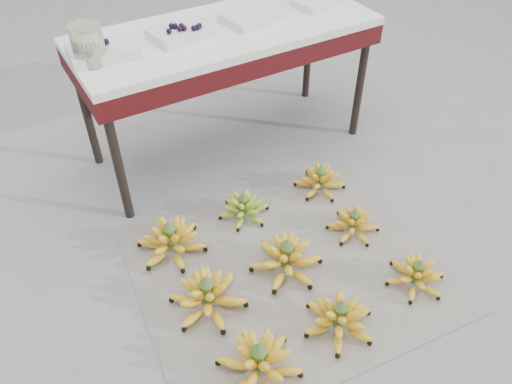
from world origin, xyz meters
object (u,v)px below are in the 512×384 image
bunch_front_center (339,318)px  bunch_mid_center (286,259)px  tray_left (181,33)px  bunch_front_right (416,275)px  tray_far_left (102,50)px  bunch_back_right (320,181)px  vendor_table (226,43)px  glass_jar (88,44)px  bunch_mid_right (353,224)px  bunch_front_left (259,363)px  tray_right (251,17)px  bunch_mid_left (208,296)px  bunch_back_left (171,241)px  bunch_back_center (244,208)px  newspaper_mat (290,269)px  tray_far_right (317,2)px

bunch_front_center → bunch_mid_center: bearing=103.8°
bunch_mid_center → tray_left: tray_left is taller
bunch_front_right → tray_far_left: (-0.78, 1.22, 0.66)m
tray_far_left → bunch_back_right: bearing=-34.6°
vendor_table → glass_jar: glass_jar is taller
bunch_mid_right → tray_far_left: bearing=112.3°
bunch_mid_right → bunch_back_right: (0.04, 0.32, 0.00)m
bunch_front_right → bunch_front_center: bearing=-157.3°
bunch_front_left → tray_right: tray_right is taller
bunch_mid_left → bunch_back_left: (-0.01, 0.34, -0.00)m
bunch_back_right → tray_left: size_ratio=1.00×
bunch_mid_center → bunch_back_center: bunch_mid_center is taller
bunch_back_center → tray_left: tray_left is taller
bunch_front_left → bunch_mid_left: (-0.03, 0.34, 0.00)m
bunch_front_center → bunch_mid_right: bunch_front_center is taller
bunch_mid_left → tray_left: bearing=68.2°
bunch_mid_left → bunch_back_center: bearing=45.2°
vendor_table → tray_far_left: size_ratio=4.93×
bunch_front_right → bunch_back_left: size_ratio=0.95×
bunch_mid_left → bunch_mid_center: (0.36, 0.00, -0.00)m
bunch_mid_left → bunch_front_center: bearing=-41.5°
newspaper_mat → vendor_table: size_ratio=0.87×
newspaper_mat → bunch_mid_left: size_ratio=4.17×
bunch_front_left → bunch_back_right: (0.76, 0.69, -0.01)m
newspaper_mat → bunch_mid_right: size_ratio=4.26×
bunch_front_right → tray_left: 1.44m
bunch_mid_right → bunch_front_right: bearing=-103.5°
newspaper_mat → tray_far_left: 1.21m
tray_far_left → bunch_mid_right: bearing=-49.1°
tray_far_left → vendor_table: bearing=-0.3°
bunch_mid_center → tray_right: bearing=90.9°
bunch_front_right → tray_left: tray_left is taller
bunch_mid_right → bunch_back_left: (-0.75, 0.31, 0.01)m
bunch_mid_center → vendor_table: size_ratio=0.27×
tray_right → bunch_mid_left: bearing=-128.7°
newspaper_mat → bunch_mid_right: bearing=6.2°
tray_far_right → bunch_back_center: bearing=-144.8°
bunch_mid_right → tray_right: size_ratio=1.03×
bunch_front_center → bunch_back_center: size_ratio=1.04×
bunch_mid_left → tray_far_left: tray_far_left is taller
newspaper_mat → tray_right: bearing=69.7°
tray_right → bunch_back_left: bearing=-142.7°
bunch_front_center → bunch_front_left: bearing=-167.9°
bunch_mid_left → bunch_mid_center: 0.36m
bunch_mid_left → bunch_back_left: bunch_mid_left is taller
bunch_mid_left → tray_left: tray_left is taller
bunch_front_center → bunch_back_right: (0.41, 0.68, -0.01)m
tray_right → glass_jar: (-0.77, -0.03, 0.06)m
newspaper_mat → tray_far_left: size_ratio=4.31×
bunch_mid_center → vendor_table: 1.06m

